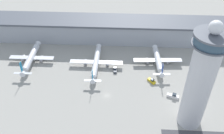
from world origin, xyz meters
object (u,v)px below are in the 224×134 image
at_px(airplane_gate_charlie, 158,60).
at_px(airplane_gate_alpha, 31,58).
at_px(service_truck_catering, 152,81).
at_px(service_truck_fuel, 115,69).
at_px(service_truck_baggage, 173,96).
at_px(control_tower, 200,81).
at_px(airplane_gate_bravo, 96,62).

bearing_deg(airplane_gate_charlie, airplane_gate_alpha, -179.15).
xyz_separation_m(airplane_gate_alpha, airplane_gate_charlie, (97.26, 1.44, 0.23)).
distance_m(service_truck_catering, service_truck_fuel, 28.70).
bearing_deg(service_truck_baggage, service_truck_catering, 132.35).
bearing_deg(control_tower, airplane_gate_bravo, 140.93).
xyz_separation_m(airplane_gate_bravo, service_truck_catering, (40.80, -15.36, -3.10)).
xyz_separation_m(airplane_gate_bravo, airplane_gate_charlie, (46.71, 4.65, 0.28)).
bearing_deg(service_truck_baggage, airplane_gate_bravo, 151.18).
height_order(control_tower, service_truck_fuel, control_tower).
bearing_deg(airplane_gate_charlie, service_truck_baggage, -78.34).
distance_m(airplane_gate_charlie, service_truck_fuel, 33.58).
bearing_deg(airplane_gate_alpha, airplane_gate_bravo, -3.63).
xyz_separation_m(service_truck_catering, service_truck_baggage, (12.98, -14.24, 0.05)).
height_order(service_truck_fuel, service_truck_baggage, service_truck_baggage).
distance_m(airplane_gate_charlie, service_truck_baggage, 35.12).
distance_m(control_tower, service_truck_catering, 49.86).
height_order(service_truck_catering, service_truck_baggage, service_truck_baggage).
height_order(airplane_gate_alpha, service_truck_catering, airplane_gate_alpha).
bearing_deg(service_truck_fuel, service_truck_catering, -23.35).
bearing_deg(control_tower, airplane_gate_alpha, 154.80).
height_order(service_truck_catering, service_truck_fuel, service_truck_catering).
distance_m(airplane_gate_alpha, service_truck_fuel, 65.48).
relative_size(airplane_gate_bravo, airplane_gate_charlie, 1.19).
xyz_separation_m(airplane_gate_alpha, service_truck_fuel, (65.00, -7.20, -3.27)).
relative_size(control_tower, service_truck_catering, 10.56).
height_order(control_tower, service_truck_baggage, control_tower).
relative_size(airplane_gate_charlie, service_truck_catering, 5.81).
distance_m(airplane_gate_alpha, airplane_gate_charlie, 97.28).
xyz_separation_m(control_tower, service_truck_fuel, (-45.83, 44.96, -31.40)).
height_order(airplane_gate_alpha, airplane_gate_bravo, airplane_gate_alpha).
xyz_separation_m(control_tower, airplane_gate_bravo, (-60.29, 48.94, -28.18)).
bearing_deg(service_truck_catering, airplane_gate_alpha, 168.51).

